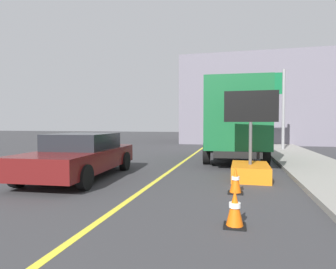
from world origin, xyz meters
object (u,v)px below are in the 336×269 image
at_px(arrow_board_trailer, 250,163).
at_px(traffic_cone_mid_lane, 235,208).
at_px(highway_guide_sign, 270,96).
at_px(pickup_car, 80,155).
at_px(traffic_cone_far_lane, 235,180).
at_px(box_truck, 234,120).

distance_m(arrow_board_trailer, traffic_cone_mid_lane, 4.30).
bearing_deg(highway_guide_sign, pickup_car, -123.20).
relative_size(highway_guide_sign, traffic_cone_mid_lane, 7.92).
xyz_separation_m(highway_guide_sign, traffic_cone_mid_lane, (-1.99, -13.70, -3.11)).
relative_size(traffic_cone_mid_lane, traffic_cone_far_lane, 0.96).
distance_m(arrow_board_trailer, highway_guide_sign, 9.99).
bearing_deg(traffic_cone_far_lane, box_truck, 91.04).
relative_size(box_truck, highway_guide_sign, 1.59).
distance_m(arrow_board_trailer, traffic_cone_far_lane, 2.02).
height_order(traffic_cone_mid_lane, traffic_cone_far_lane, traffic_cone_far_lane).
relative_size(arrow_board_trailer, traffic_cone_mid_lane, 4.28).
xyz_separation_m(pickup_car, traffic_cone_far_lane, (4.80, -1.01, -0.38)).
height_order(box_truck, traffic_cone_mid_lane, box_truck).
bearing_deg(highway_guide_sign, arrow_board_trailer, -99.41).
distance_m(pickup_car, highway_guide_sign, 12.69).
distance_m(pickup_car, traffic_cone_far_lane, 4.92).
bearing_deg(traffic_cone_far_lane, traffic_cone_mid_lane, -90.04).
bearing_deg(pickup_car, arrow_board_trailer, 10.32).
xyz_separation_m(arrow_board_trailer, box_truck, (-0.56, 5.01, 1.39)).
distance_m(highway_guide_sign, traffic_cone_mid_lane, 14.19).
height_order(pickup_car, highway_guide_sign, highway_guide_sign).
relative_size(arrow_board_trailer, highway_guide_sign, 0.54).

